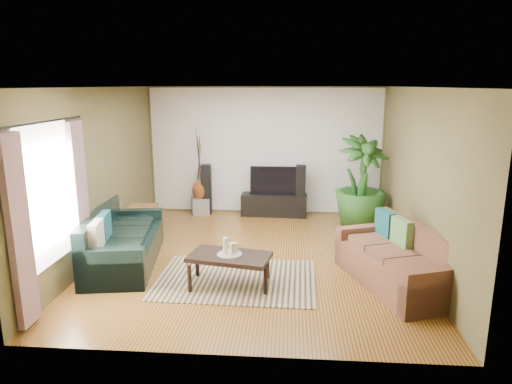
# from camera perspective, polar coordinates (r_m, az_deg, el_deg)

# --- Properties ---
(floor) EXTENTS (5.50, 5.50, 0.00)m
(floor) POSITION_cam_1_polar(r_m,az_deg,el_deg) (7.47, -0.12, -8.22)
(floor) COLOR olive
(floor) RESTS_ON ground
(ceiling) EXTENTS (5.50, 5.50, 0.00)m
(ceiling) POSITION_cam_1_polar(r_m,az_deg,el_deg) (6.95, -0.13, 12.97)
(ceiling) COLOR white
(ceiling) RESTS_ON ground
(wall_back) EXTENTS (5.00, 0.00, 5.00)m
(wall_back) POSITION_cam_1_polar(r_m,az_deg,el_deg) (9.79, 1.13, 5.14)
(wall_back) COLOR brown
(wall_back) RESTS_ON ground
(wall_front) EXTENTS (5.00, 0.00, 5.00)m
(wall_front) POSITION_cam_1_polar(r_m,az_deg,el_deg) (4.44, -2.88, -4.98)
(wall_front) COLOR brown
(wall_front) RESTS_ON ground
(wall_left) EXTENTS (0.00, 5.50, 5.50)m
(wall_left) POSITION_cam_1_polar(r_m,az_deg,el_deg) (7.69, -19.04, 2.16)
(wall_left) COLOR brown
(wall_left) RESTS_ON ground
(wall_right) EXTENTS (0.00, 5.50, 5.50)m
(wall_right) POSITION_cam_1_polar(r_m,az_deg,el_deg) (7.33, 19.75, 1.58)
(wall_right) COLOR brown
(wall_right) RESTS_ON ground
(backwall_panel) EXTENTS (4.90, 0.00, 4.90)m
(backwall_panel) POSITION_cam_1_polar(r_m,az_deg,el_deg) (9.78, 1.13, 5.13)
(backwall_panel) COLOR white
(backwall_panel) RESTS_ON ground
(window_pane) EXTENTS (0.00, 1.80, 1.80)m
(window_pane) POSITION_cam_1_polar(r_m,az_deg,el_deg) (6.27, -24.59, -0.27)
(window_pane) COLOR white
(window_pane) RESTS_ON ground
(curtain_near) EXTENTS (0.08, 0.35, 2.20)m
(curtain_near) POSITION_cam_1_polar(r_m,az_deg,el_deg) (5.68, -27.48, -4.50)
(curtain_near) COLOR gray
(curtain_near) RESTS_ON ground
(curtain_far) EXTENTS (0.08, 0.35, 2.20)m
(curtain_far) POSITION_cam_1_polar(r_m,az_deg,el_deg) (6.95, -21.10, -0.84)
(curtain_far) COLOR gray
(curtain_far) RESTS_ON ground
(curtain_rod) EXTENTS (0.03, 1.90, 0.03)m
(curtain_rod) POSITION_cam_1_polar(r_m,az_deg,el_deg) (6.12, -24.99, 7.95)
(curtain_rod) COLOR black
(curtain_rod) RESTS_ON ground
(sofa_left) EXTENTS (1.24, 2.26, 0.85)m
(sofa_left) POSITION_cam_1_polar(r_m,az_deg,el_deg) (7.41, -16.13, -5.46)
(sofa_left) COLOR black
(sofa_left) RESTS_ON floor
(sofa_right) EXTENTS (1.47, 2.11, 0.85)m
(sofa_right) POSITION_cam_1_polar(r_m,az_deg,el_deg) (6.64, 16.94, -7.70)
(sofa_right) COLOR brown
(sofa_right) RESTS_ON floor
(area_rug) EXTENTS (2.31, 1.66, 0.01)m
(area_rug) POSITION_cam_1_polar(r_m,az_deg,el_deg) (6.69, -2.52, -10.85)
(area_rug) COLOR tan
(area_rug) RESTS_ON floor
(coffee_table) EXTENTS (1.20, 0.80, 0.45)m
(coffee_table) POSITION_cam_1_polar(r_m,az_deg,el_deg) (6.44, -3.30, -9.71)
(coffee_table) COLOR black
(coffee_table) RESTS_ON floor
(candle_tray) EXTENTS (0.34, 0.34, 0.02)m
(candle_tray) POSITION_cam_1_polar(r_m,az_deg,el_deg) (6.35, -3.32, -7.77)
(candle_tray) COLOR gray
(candle_tray) RESTS_ON coffee_table
(candle_tall) EXTENTS (0.07, 0.07, 0.22)m
(candle_tall) POSITION_cam_1_polar(r_m,az_deg,el_deg) (6.35, -3.84, -6.66)
(candle_tall) COLOR beige
(candle_tall) RESTS_ON candle_tray
(candle_mid) EXTENTS (0.07, 0.07, 0.17)m
(candle_mid) POSITION_cam_1_polar(r_m,az_deg,el_deg) (6.28, -3.02, -7.12)
(candle_mid) COLOR beige
(candle_mid) RESTS_ON candle_tray
(candle_short) EXTENTS (0.07, 0.07, 0.14)m
(candle_short) POSITION_cam_1_polar(r_m,az_deg,el_deg) (6.37, -2.63, -6.94)
(candle_short) COLOR beige
(candle_short) RESTS_ON candle_tray
(tv_stand) EXTENTS (1.40, 0.47, 0.46)m
(tv_stand) POSITION_cam_1_polar(r_m,az_deg,el_deg) (9.76, 2.28, -1.60)
(tv_stand) COLOR black
(tv_stand) RESTS_ON floor
(television) EXTENTS (1.02, 0.06, 0.60)m
(television) POSITION_cam_1_polar(r_m,az_deg,el_deg) (9.64, 2.31, 1.45)
(television) COLOR black
(television) RESTS_ON tv_stand
(speaker_left) EXTENTS (0.20, 0.22, 1.08)m
(speaker_left) POSITION_cam_1_polar(r_m,az_deg,el_deg) (9.85, -6.21, 0.30)
(speaker_left) COLOR black
(speaker_left) RESTS_ON floor
(speaker_right) EXTENTS (0.20, 0.23, 1.11)m
(speaker_right) POSITION_cam_1_polar(r_m,az_deg,el_deg) (9.57, 5.58, 0.05)
(speaker_right) COLOR black
(speaker_right) RESTS_ON floor
(potted_plant) EXTENTS (1.37, 1.37, 1.79)m
(potted_plant) POSITION_cam_1_polar(r_m,az_deg,el_deg) (9.02, 12.98, 1.16)
(potted_plant) COLOR #23551C
(potted_plant) RESTS_ON floor
(plant_pot) EXTENTS (0.33, 0.33, 0.26)m
(plant_pot) POSITION_cam_1_polar(r_m,az_deg,el_deg) (9.21, 12.73, -3.52)
(plant_pot) COLOR black
(plant_pot) RESTS_ON floor
(pedestal) EXTENTS (0.45, 0.45, 0.36)m
(pedestal) POSITION_cam_1_polar(r_m,az_deg,el_deg) (9.96, -6.98, -1.71)
(pedestal) COLOR gray
(pedestal) RESTS_ON floor
(vase) EXTENTS (0.33, 0.33, 0.46)m
(vase) POSITION_cam_1_polar(r_m,az_deg,el_deg) (9.88, -7.03, 0.20)
(vase) COLOR brown
(vase) RESTS_ON pedestal
(side_table) EXTENTS (0.54, 0.54, 0.55)m
(side_table) POSITION_cam_1_polar(r_m,az_deg,el_deg) (8.73, -14.08, -3.52)
(side_table) COLOR brown
(side_table) RESTS_ON floor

